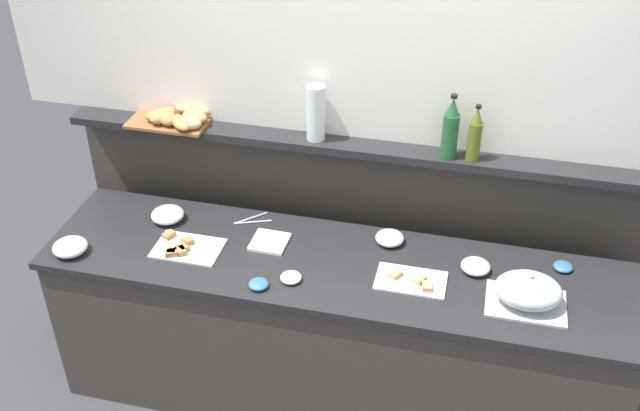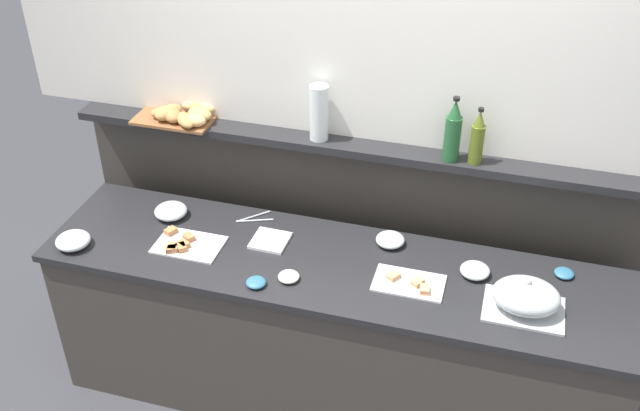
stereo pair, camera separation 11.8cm
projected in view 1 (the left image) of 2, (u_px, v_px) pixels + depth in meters
The scene contains 20 objects.
ground_plane at pixel (355, 320), 4.36m from camera, with size 12.00×12.00×0.00m, color #38383D.
buffet_counter at pixel (333, 334), 3.63m from camera, with size 2.76×0.67×0.89m.
back_ledge_unit at pixel (355, 237), 3.91m from camera, with size 2.94×0.22×1.29m.
upper_wall_panel at pixel (364, 2), 3.23m from camera, with size 3.54×0.08×1.31m, color white.
sandwich_platter_front at pixel (185, 248), 3.47m from camera, with size 0.32×0.22×0.04m.
sandwich_platter_side at pixel (412, 280), 3.27m from camera, with size 0.31×0.19×0.04m.
serving_cloche at pixel (528, 292), 3.11m from camera, with size 0.34×0.24×0.17m.
glass_bowl_large at pixel (390, 238), 3.50m from camera, with size 0.14×0.14×0.06m.
glass_bowl_medium at pixel (70, 247), 3.44m from camera, with size 0.16×0.16×0.07m.
glass_bowl_small at pixel (168, 215), 3.66m from camera, with size 0.17×0.17×0.07m.
glass_bowl_extra at pixel (475, 267), 3.33m from camera, with size 0.13×0.13×0.05m.
condiment_bowl_red at pixel (563, 267), 3.34m from camera, with size 0.09×0.09×0.03m, color teal.
condiment_bowl_teal at pixel (291, 277), 3.27m from camera, with size 0.10×0.10×0.03m, color silver.
condiment_bowl_dark at pixel (259, 284), 3.24m from camera, with size 0.09×0.09×0.03m, color teal.
serving_tongs at pixel (251, 220), 3.66m from camera, with size 0.18×0.14×0.01m.
napkin_stack at pixel (270, 242), 3.51m from camera, with size 0.17×0.17×0.02m, color white.
wine_bottle_green at pixel (450, 129), 3.32m from camera, with size 0.08×0.08×0.32m.
olive_oil_bottle at pixel (475, 135), 3.32m from camera, with size 0.06×0.06×0.28m.
bread_basket at pixel (179, 116), 3.66m from camera, with size 0.41×0.33×0.08m.
water_carafe at pixel (316, 113), 3.47m from camera, with size 0.09×0.09×0.28m, color silver.
Camera 1 is at (0.56, -2.60, 3.00)m, focal length 41.11 mm.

